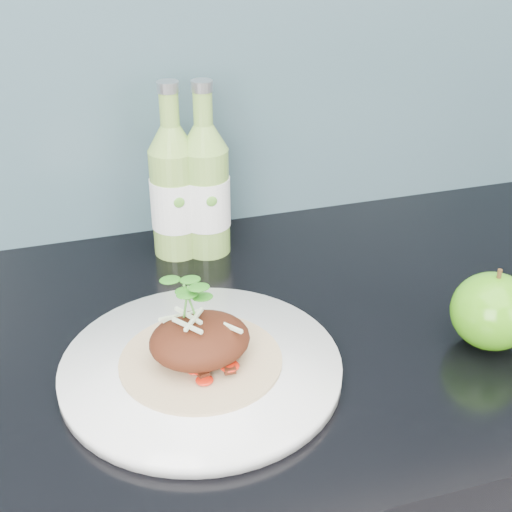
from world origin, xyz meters
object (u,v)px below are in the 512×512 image
at_px(dinner_plate, 201,368).
at_px(cider_bottle_right, 206,190).
at_px(green_apple, 492,311).
at_px(cider_bottle_left, 174,191).

height_order(dinner_plate, cider_bottle_right, cider_bottle_right).
distance_m(dinner_plate, green_apple, 0.33).
height_order(cider_bottle_left, cider_bottle_right, same).
relative_size(dinner_plate, cider_bottle_left, 1.49).
relative_size(green_apple, cider_bottle_right, 0.42).
bearing_deg(cider_bottle_left, green_apple, -31.38).
relative_size(dinner_plate, green_apple, 3.58).
bearing_deg(green_apple, dinner_plate, 172.72).
bearing_deg(cider_bottle_right, cider_bottle_left, -167.07).
bearing_deg(green_apple, cider_bottle_right, 128.98).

